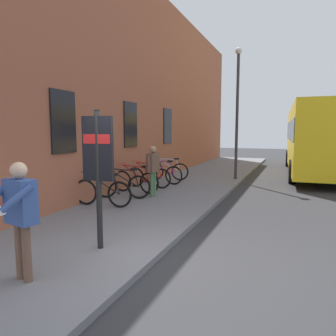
{
  "coord_description": "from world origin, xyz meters",
  "views": [
    {
      "loc": [
        -4.42,
        -2.05,
        2.17
      ],
      "look_at": [
        2.06,
        0.61,
        1.34
      ],
      "focal_mm": 33.26,
      "sensor_mm": 36.0,
      "label": 1
    }
  ],
  "objects_px": {
    "bicycle_beside_lamp": "(102,192)",
    "bicycle_end_of_row": "(148,177)",
    "pedestrian_near_bus": "(153,166)",
    "transit_info_sign": "(98,158)",
    "bicycle_under_window": "(168,171)",
    "bicycle_leaning_wall": "(136,181)",
    "street_lamp": "(237,103)",
    "tourist_with_hotdogs": "(19,209)",
    "bicycle_mid_rack": "(122,186)",
    "city_bus": "(317,136)",
    "bicycle_far_end": "(161,174)"
  },
  "relations": [
    {
      "from": "bicycle_end_of_row",
      "to": "bicycle_under_window",
      "type": "xyz_separation_m",
      "value": [
        1.9,
        0.02,
        0.0
      ]
    },
    {
      "from": "bicycle_far_end",
      "to": "street_lamp",
      "type": "relative_size",
      "value": 0.32
    },
    {
      "from": "bicycle_far_end",
      "to": "city_bus",
      "type": "xyz_separation_m",
      "value": [
        6.23,
        -5.74,
        1.41
      ]
    },
    {
      "from": "bicycle_mid_rack",
      "to": "bicycle_end_of_row",
      "type": "bearing_deg",
      "value": 1.68
    },
    {
      "from": "bicycle_end_of_row",
      "to": "bicycle_under_window",
      "type": "height_order",
      "value": "same"
    },
    {
      "from": "bicycle_beside_lamp",
      "to": "bicycle_far_end",
      "type": "distance_m",
      "value": 3.96
    },
    {
      "from": "bicycle_beside_lamp",
      "to": "bicycle_end_of_row",
      "type": "bearing_deg",
      "value": 1.58
    },
    {
      "from": "transit_info_sign",
      "to": "street_lamp",
      "type": "distance_m",
      "value": 9.16
    },
    {
      "from": "bicycle_leaning_wall",
      "to": "tourist_with_hotdogs",
      "type": "height_order",
      "value": "tourist_with_hotdogs"
    },
    {
      "from": "bicycle_leaning_wall",
      "to": "transit_info_sign",
      "type": "distance_m",
      "value": 5.11
    },
    {
      "from": "bicycle_leaning_wall",
      "to": "street_lamp",
      "type": "relative_size",
      "value": 0.32
    },
    {
      "from": "bicycle_under_window",
      "to": "city_bus",
      "type": "distance_m",
      "value": 8.02
    },
    {
      "from": "bicycle_far_end",
      "to": "transit_info_sign",
      "type": "height_order",
      "value": "transit_info_sign"
    },
    {
      "from": "pedestrian_near_bus",
      "to": "street_lamp",
      "type": "distance_m",
      "value": 5.48
    },
    {
      "from": "bicycle_end_of_row",
      "to": "bicycle_far_end",
      "type": "distance_m",
      "value": 0.94
    },
    {
      "from": "bicycle_end_of_row",
      "to": "bicycle_under_window",
      "type": "distance_m",
      "value": 1.9
    },
    {
      "from": "bicycle_leaning_wall",
      "to": "pedestrian_near_bus",
      "type": "xyz_separation_m",
      "value": [
        -0.32,
        -0.79,
        0.58
      ]
    },
    {
      "from": "bicycle_under_window",
      "to": "pedestrian_near_bus",
      "type": "height_order",
      "value": "pedestrian_near_bus"
    },
    {
      "from": "bicycle_beside_lamp",
      "to": "bicycle_end_of_row",
      "type": "height_order",
      "value": "same"
    },
    {
      "from": "transit_info_sign",
      "to": "city_bus",
      "type": "height_order",
      "value": "city_bus"
    },
    {
      "from": "bicycle_beside_lamp",
      "to": "street_lamp",
      "type": "bearing_deg",
      "value": -21.23
    },
    {
      "from": "bicycle_under_window",
      "to": "tourist_with_hotdogs",
      "type": "xyz_separation_m",
      "value": [
        -8.96,
        -1.53,
        0.62
      ]
    },
    {
      "from": "bicycle_end_of_row",
      "to": "transit_info_sign",
      "type": "relative_size",
      "value": 0.74
    },
    {
      "from": "bicycle_mid_rack",
      "to": "pedestrian_near_bus",
      "type": "distance_m",
      "value": 1.12
    },
    {
      "from": "tourist_with_hotdogs",
      "to": "bicycle_end_of_row",
      "type": "bearing_deg",
      "value": 12.11
    },
    {
      "from": "bicycle_leaning_wall",
      "to": "street_lamp",
      "type": "height_order",
      "value": "street_lamp"
    },
    {
      "from": "bicycle_mid_rack",
      "to": "street_lamp",
      "type": "distance_m",
      "value": 6.49
    },
    {
      "from": "bicycle_end_of_row",
      "to": "transit_info_sign",
      "type": "height_order",
      "value": "transit_info_sign"
    },
    {
      "from": "bicycle_beside_lamp",
      "to": "street_lamp",
      "type": "distance_m",
      "value": 7.4
    },
    {
      "from": "bicycle_under_window",
      "to": "transit_info_sign",
      "type": "height_order",
      "value": "transit_info_sign"
    },
    {
      "from": "bicycle_mid_rack",
      "to": "bicycle_far_end",
      "type": "relative_size",
      "value": 0.98
    },
    {
      "from": "bicycle_end_of_row",
      "to": "city_bus",
      "type": "relative_size",
      "value": 0.17
    },
    {
      "from": "bicycle_beside_lamp",
      "to": "bicycle_end_of_row",
      "type": "relative_size",
      "value": 1.0
    },
    {
      "from": "pedestrian_near_bus",
      "to": "tourist_with_hotdogs",
      "type": "relative_size",
      "value": 0.97
    },
    {
      "from": "bicycle_under_window",
      "to": "tourist_with_hotdogs",
      "type": "height_order",
      "value": "tourist_with_hotdogs"
    },
    {
      "from": "bicycle_mid_rack",
      "to": "pedestrian_near_bus",
      "type": "relative_size",
      "value": 1.09
    },
    {
      "from": "pedestrian_near_bus",
      "to": "tourist_with_hotdogs",
      "type": "height_order",
      "value": "tourist_with_hotdogs"
    },
    {
      "from": "bicycle_mid_rack",
      "to": "bicycle_leaning_wall",
      "type": "bearing_deg",
      "value": 2.24
    },
    {
      "from": "transit_info_sign",
      "to": "bicycle_beside_lamp",
      "type": "bearing_deg",
      "value": 33.36
    },
    {
      "from": "tourist_with_hotdogs",
      "to": "street_lamp",
      "type": "distance_m",
      "value": 10.68
    },
    {
      "from": "pedestrian_near_bus",
      "to": "transit_info_sign",
      "type": "bearing_deg",
      "value": -167.08
    },
    {
      "from": "bicycle_beside_lamp",
      "to": "tourist_with_hotdogs",
      "type": "xyz_separation_m",
      "value": [
        -4.03,
        -1.43,
        0.62
      ]
    },
    {
      "from": "bicycle_end_of_row",
      "to": "tourist_with_hotdogs",
      "type": "bearing_deg",
      "value": -167.89
    },
    {
      "from": "pedestrian_near_bus",
      "to": "street_lamp",
      "type": "relative_size",
      "value": 0.29
    },
    {
      "from": "bicycle_beside_lamp",
      "to": "tourist_with_hotdogs",
      "type": "bearing_deg",
      "value": -160.44
    },
    {
      "from": "bicycle_mid_rack",
      "to": "city_bus",
      "type": "xyz_separation_m",
      "value": [
        9.09,
        -5.8,
        1.41
      ]
    },
    {
      "from": "pedestrian_near_bus",
      "to": "bicycle_beside_lamp",
      "type": "bearing_deg",
      "value": 156.69
    },
    {
      "from": "street_lamp",
      "to": "transit_info_sign",
      "type": "bearing_deg",
      "value": 175.19
    },
    {
      "from": "bicycle_beside_lamp",
      "to": "bicycle_mid_rack",
      "type": "distance_m",
      "value": 1.1
    },
    {
      "from": "bicycle_leaning_wall",
      "to": "transit_info_sign",
      "type": "height_order",
      "value": "transit_info_sign"
    }
  ]
}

